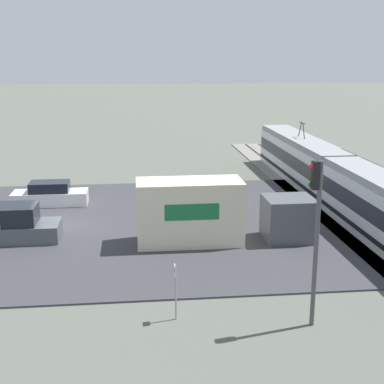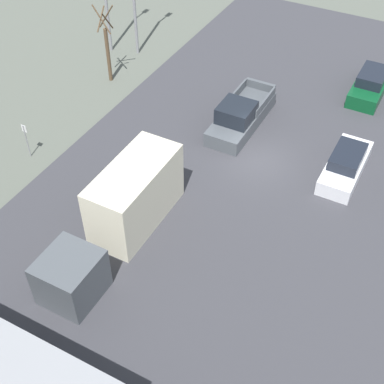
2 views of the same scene
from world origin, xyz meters
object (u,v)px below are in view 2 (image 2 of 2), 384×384
Objects in this scene: box_truck at (121,213)px; street_tree at (107,48)px; no_parking_sign at (26,138)px; sedan_car_0 at (371,84)px; sedan_car_1 at (346,165)px; pickup_truck at (241,116)px.

box_truck is 1.72× the size of street_tree.
street_tree is 2.48× the size of no_parking_sign.
sedan_car_1 is at bearing 95.66° from sedan_car_0.
box_truck reaches higher than no_parking_sign.
no_parking_sign reaches higher than pickup_truck.
sedan_car_0 is 17.08m from street_tree.
sedan_car_1 is 17.37m from no_parking_sign.
sedan_car_0 is at bearing -129.48° from pickup_truck.
no_parking_sign is (16.00, 6.73, 0.60)m from sedan_car_1.
street_tree is (9.84, -0.75, 1.60)m from pickup_truck.
street_tree is 8.91m from no_parking_sign.
pickup_truck is at bearing 50.52° from sedan_car_0.
sedan_car_0 is (-5.91, -7.17, -0.05)m from pickup_truck.
no_parking_sign is at bearing 45.15° from sedan_car_0.
sedan_car_1 is at bearing -130.81° from box_truck.
sedan_car_1 is (-8.03, -9.31, -0.87)m from box_truck.
no_parking_sign is at bearing 41.10° from pickup_truck.
sedan_car_1 is at bearing 168.72° from pickup_truck.
box_truck is 10.76m from pickup_truck.
pickup_truck reaches higher than sedan_car_1.
box_truck reaches higher than sedan_car_0.
box_truck reaches higher than pickup_truck.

